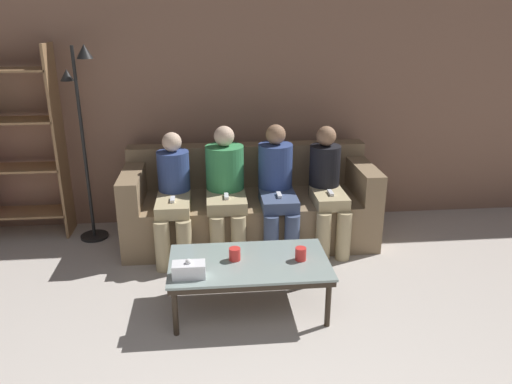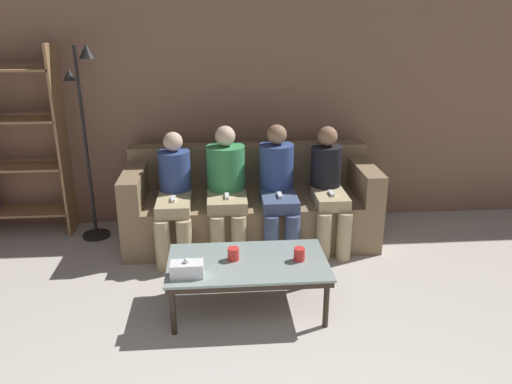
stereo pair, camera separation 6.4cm
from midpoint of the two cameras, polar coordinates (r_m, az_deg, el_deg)
The scene contains 11 objects.
wall_back at distance 4.97m, azimuth -0.72°, elevation 11.18°, with size 12.00×0.06×2.60m.
couch at distance 4.74m, azimuth -0.25°, elevation -1.61°, with size 2.29×0.87×0.85m.
coffee_table at distance 3.60m, azimuth -0.44°, elevation -8.44°, with size 1.14×0.64×0.39m.
cup_near_left at distance 3.59m, azimuth 5.49°, elevation -7.10°, with size 0.08×0.08×0.09m.
cup_near_right at distance 3.58m, azimuth -2.09°, elevation -7.09°, with size 0.08×0.08×0.09m.
tissue_box at distance 3.40m, azimuth -7.36°, elevation -8.74°, with size 0.22×0.12×0.13m.
standing_lamp at distance 4.77m, azimuth -18.55°, elevation 7.39°, with size 0.31×0.26×1.80m.
seated_person_left_end at distance 4.41m, azimuth -8.91°, elevation -0.09°, with size 0.31×0.69×1.07m.
seated_person_mid_left at distance 4.43m, azimuth -2.99°, elevation 0.77°, with size 0.34×0.66×1.12m.
seated_person_mid_right at distance 4.45m, azimuth 2.91°, elevation 0.75°, with size 0.31×0.67×1.12m.
seated_person_right_end at distance 4.53m, azimuth 8.66°, elevation 0.62°, with size 0.31×0.64×1.10m.
Camera 2 is at (-0.30, -0.97, 2.06)m, focal length 35.00 mm.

